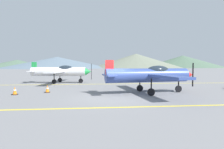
% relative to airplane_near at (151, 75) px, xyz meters
% --- Properties ---
extents(ground_plane, '(400.00, 400.00, 0.00)m').
position_rel_airplane_near_xyz_m(ground_plane, '(-3.15, -1.18, -1.42)').
color(ground_plane, slate).
extents(apron_line_near, '(80.00, 0.16, 0.01)m').
position_rel_airplane_near_xyz_m(apron_line_near, '(-3.15, -4.23, -1.42)').
color(apron_line_near, yellow).
rests_on(apron_line_near, ground_plane).
extents(apron_line_far, '(80.00, 0.16, 0.01)m').
position_rel_airplane_near_xyz_m(apron_line_far, '(-3.15, 6.91, -1.42)').
color(apron_line_far, yellow).
rests_on(apron_line_far, ground_plane).
extents(airplane_near, '(7.38, 8.46, 2.53)m').
position_rel_airplane_near_xyz_m(airplane_near, '(0.00, 0.00, 0.00)').
color(airplane_near, '#33478C').
rests_on(airplane_near, ground_plane).
extents(airplane_mid, '(7.37, 8.46, 2.53)m').
position_rel_airplane_near_xyz_m(airplane_mid, '(-8.34, 8.58, 0.00)').
color(airplane_mid, silver).
rests_on(airplane_mid, ground_plane).
extents(traffic_cone_front, '(0.36, 0.36, 0.59)m').
position_rel_airplane_near_xyz_m(traffic_cone_front, '(-10.09, 0.32, -1.14)').
color(traffic_cone_front, black).
rests_on(traffic_cone_front, ground_plane).
extents(traffic_cone_side, '(0.36, 0.36, 0.59)m').
position_rel_airplane_near_xyz_m(traffic_cone_side, '(-8.00, 1.18, -1.14)').
color(traffic_cone_side, black).
rests_on(traffic_cone_side, ground_plane).
extents(hill_left, '(56.68, 56.68, 6.95)m').
position_rel_airplane_near_xyz_m(hill_left, '(-74.05, 152.74, 2.05)').
color(hill_left, '#4C6651').
rests_on(hill_left, ground_plane).
extents(hill_centerleft, '(77.28, 77.28, 8.29)m').
position_rel_airplane_near_xyz_m(hill_centerleft, '(-32.23, 121.34, 2.72)').
color(hill_centerleft, slate).
rests_on(hill_centerleft, ground_plane).
extents(hill_centerright, '(70.27, 70.27, 11.09)m').
position_rel_airplane_near_xyz_m(hill_centerright, '(27.80, 123.12, 4.12)').
color(hill_centerright, slate).
rests_on(hill_centerright, ground_plane).
extents(hill_right, '(68.42, 68.42, 10.71)m').
position_rel_airplane_near_xyz_m(hill_right, '(73.43, 137.39, 3.93)').
color(hill_right, '#4C6651').
rests_on(hill_right, ground_plane).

